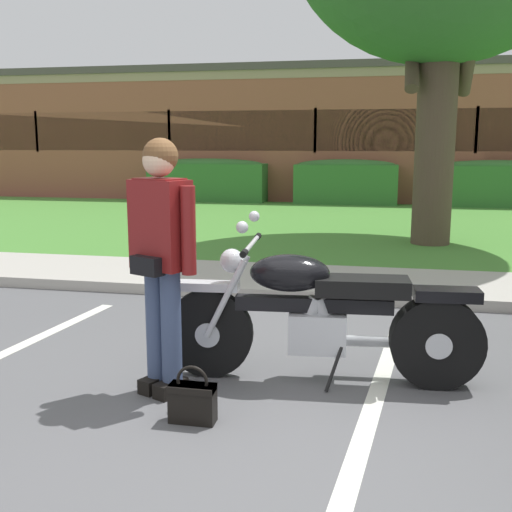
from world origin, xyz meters
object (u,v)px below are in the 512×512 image
(motorcycle, at_px, (333,316))
(hedge_center_left, at_px, (346,181))
(handbag, at_px, (193,399))
(brick_building, at_px, (331,135))
(hedge_left, at_px, (208,180))
(hedge_center_right, at_px, (498,183))
(rider_person, at_px, (161,249))

(motorcycle, bearing_deg, hedge_center_left, 93.21)
(handbag, distance_m, hedge_center_left, 13.28)
(brick_building, bearing_deg, hedge_left, -118.29)
(handbag, xyz_separation_m, hedge_center_right, (3.91, 13.27, 0.51))
(motorcycle, relative_size, brick_building, 0.09)
(brick_building, bearing_deg, hedge_center_right, -49.21)
(rider_person, height_order, handbag, rider_person)
(hedge_center_left, bearing_deg, hedge_center_right, -0.00)
(hedge_center_right, bearing_deg, handbag, -106.40)
(hedge_center_right, distance_m, brick_building, 7.33)
(motorcycle, distance_m, brick_building, 18.04)
(hedge_center_left, xyz_separation_m, brick_building, (-0.89, 5.47, 1.27))
(motorcycle, bearing_deg, hedge_center_right, 75.87)
(rider_person, xyz_separation_m, handbag, (0.33, -0.40, -0.85))
(motorcycle, xyz_separation_m, rider_person, (-1.10, -0.43, 0.51))
(rider_person, distance_m, hedge_left, 13.32)
(handbag, height_order, hedge_center_right, hedge_center_right)
(brick_building, bearing_deg, handbag, -87.52)
(handbag, height_order, hedge_left, hedge_left)
(rider_person, height_order, brick_building, brick_building)
(motorcycle, height_order, handbag, motorcycle)
(hedge_left, bearing_deg, motorcycle, -70.00)
(hedge_left, bearing_deg, hedge_center_left, 0.00)
(hedge_center_left, height_order, brick_building, brick_building)
(hedge_center_left, height_order, hedge_center_right, same)
(hedge_center_left, distance_m, hedge_center_right, 3.83)
(motorcycle, distance_m, handbag, 1.18)
(motorcycle, xyz_separation_m, hedge_left, (-4.53, 12.44, 0.17))
(hedge_left, distance_m, hedge_center_left, 3.83)
(hedge_center_left, relative_size, brick_building, 0.11)
(hedge_left, distance_m, hedge_center_right, 7.66)
(motorcycle, bearing_deg, rider_person, -158.73)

